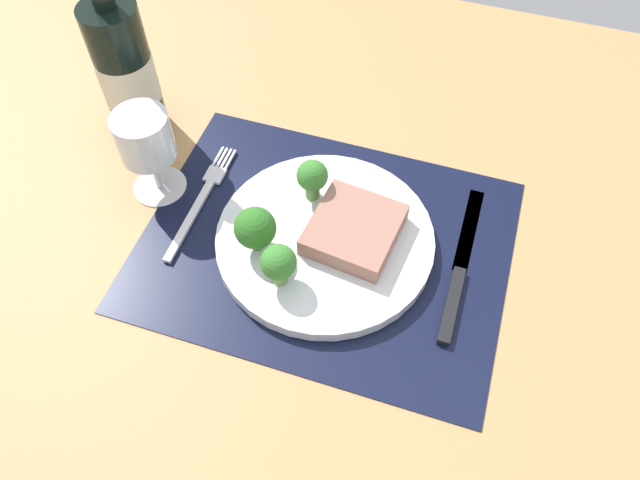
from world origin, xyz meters
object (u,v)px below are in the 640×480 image
plate (325,240)px  wine_glass (146,142)px  fork (201,200)px  knife (459,274)px  wine_bottle (125,69)px  steak (354,230)px

plate → wine_glass: wine_glass is taller
fork → wine_glass: bearing=173.9°
plate → fork: size_ratio=1.37×
fork → wine_glass: (-6.21, 0.70, 7.81)cm
plate → fork: 17.13cm
knife → wine_glass: size_ratio=1.88×
knife → fork: bearing=-178.9°
fork → wine_bottle: (-13.69, 10.35, 9.22)cm
fork → wine_glass: 10.00cm
steak → wine_glass: size_ratio=0.85×
steak → knife: 13.31cm
wine_glass → plate: bearing=-5.2°
knife → wine_bottle: size_ratio=0.83×
fork → wine_glass: wine_glass is taller
knife → wine_glass: bearing=-179.7°
plate → wine_bottle: wine_bottle is taller
steak → wine_glass: (-26.52, 1.07, 5.20)cm
fork → knife: (33.37, -0.89, 0.05)cm
knife → wine_bottle: (-47.06, 11.24, 9.17)cm
fork → steak: bearing=-0.7°
wine_bottle → wine_glass: size_ratio=2.27×
knife → wine_bottle: 49.24cm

